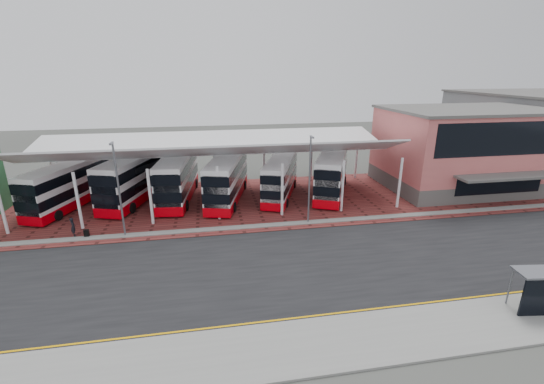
% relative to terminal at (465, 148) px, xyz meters
% --- Properties ---
extents(ground, '(140.00, 140.00, 0.00)m').
position_rel_terminal_xyz_m(ground, '(-23.00, -13.92, -4.66)').
color(ground, '#40423D').
extents(road, '(120.00, 14.00, 0.02)m').
position_rel_terminal_xyz_m(road, '(-23.00, -14.92, -4.65)').
color(road, black).
rests_on(road, ground).
extents(forecourt, '(72.00, 16.00, 0.06)m').
position_rel_terminal_xyz_m(forecourt, '(-21.00, -0.92, -4.63)').
color(forecourt, maroon).
rests_on(forecourt, ground).
extents(sidewalk, '(120.00, 4.00, 0.14)m').
position_rel_terminal_xyz_m(sidewalk, '(-23.00, -22.92, -4.59)').
color(sidewalk, slate).
rests_on(sidewalk, ground).
extents(north_kerb, '(120.00, 0.80, 0.14)m').
position_rel_terminal_xyz_m(north_kerb, '(-23.00, -7.72, -4.59)').
color(north_kerb, slate).
rests_on(north_kerb, ground).
extents(yellow_line_near, '(120.00, 0.12, 0.01)m').
position_rel_terminal_xyz_m(yellow_line_near, '(-23.00, -20.92, -4.63)').
color(yellow_line_near, '#EFA701').
rests_on(yellow_line_near, road).
extents(yellow_line_far, '(120.00, 0.12, 0.01)m').
position_rel_terminal_xyz_m(yellow_line_far, '(-23.00, -20.62, -4.63)').
color(yellow_line_far, '#EFA701').
rests_on(yellow_line_far, road).
extents(canopy, '(37.00, 11.63, 7.07)m').
position_rel_terminal_xyz_m(canopy, '(-29.00, 0.01, 1.14)').
color(canopy, white).
rests_on(canopy, ground).
extents(terminal, '(18.40, 14.40, 9.25)m').
position_rel_terminal_xyz_m(terminal, '(0.00, 0.00, 0.00)').
color(terminal, '#555350').
rests_on(terminal, ground).
extents(lamp_west, '(0.16, 0.90, 8.07)m').
position_rel_terminal_xyz_m(lamp_west, '(-37.00, -7.65, -0.30)').
color(lamp_west, slate).
rests_on(lamp_west, ground).
extents(lamp_east, '(0.16, 0.90, 8.07)m').
position_rel_terminal_xyz_m(lamp_east, '(-21.00, -7.65, -0.30)').
color(lamp_east, slate).
rests_on(lamp_east, ground).
extents(bus_0, '(5.93, 11.08, 4.48)m').
position_rel_terminal_xyz_m(bus_0, '(-43.78, 0.54, -2.37)').
color(bus_0, white).
rests_on(bus_0, forecourt).
extents(bus_1, '(6.11, 12.04, 4.85)m').
position_rel_terminal_xyz_m(bus_1, '(-37.47, 1.55, -2.19)').
color(bus_1, white).
rests_on(bus_1, forecourt).
extents(bus_2, '(3.90, 11.87, 4.80)m').
position_rel_terminal_xyz_m(bus_2, '(-33.04, 1.19, -2.21)').
color(bus_2, white).
rests_on(bus_2, forecourt).
extents(bus_3, '(5.33, 11.68, 4.69)m').
position_rel_terminal_xyz_m(bus_3, '(-27.86, -0.08, -2.27)').
color(bus_3, white).
rests_on(bus_3, forecourt).
extents(bus_4, '(5.82, 10.51, 4.26)m').
position_rel_terminal_xyz_m(bus_4, '(-22.08, 0.00, -2.48)').
color(bus_4, white).
rests_on(bus_4, forecourt).
extents(bus_5, '(7.08, 11.46, 4.69)m').
position_rel_terminal_xyz_m(bus_5, '(-16.24, -0.09, -2.27)').
color(bus_5, white).
rests_on(bus_5, forecourt).
extents(pedestrian, '(0.60, 0.70, 1.63)m').
position_rel_terminal_xyz_m(pedestrian, '(-41.21, -6.93, -3.78)').
color(pedestrian, black).
rests_on(pedestrian, forecourt).
extents(suitcase, '(0.39, 0.28, 0.66)m').
position_rel_terminal_xyz_m(suitcase, '(-40.10, -7.36, -4.27)').
color(suitcase, black).
rests_on(suitcase, forecourt).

